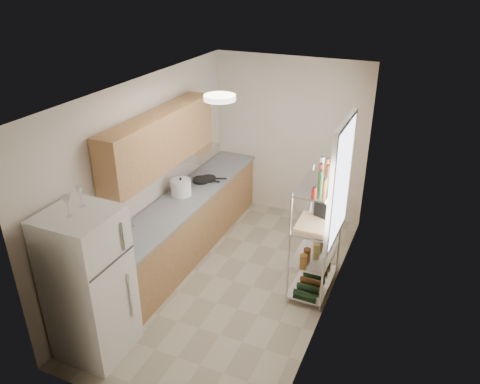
# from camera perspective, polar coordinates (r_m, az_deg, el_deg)

# --- Properties ---
(room) EXTENTS (2.52, 4.42, 2.62)m
(room) POSITION_cam_1_polar(r_m,az_deg,el_deg) (5.69, -0.92, -0.31)
(room) COLOR #B0A78F
(room) RESTS_ON ground
(counter_run) EXTENTS (0.63, 3.51, 0.90)m
(counter_run) POSITION_cam_1_polar(r_m,az_deg,el_deg) (6.81, -6.40, -3.79)
(counter_run) COLOR tan
(counter_run) RESTS_ON ground
(upper_cabinets) EXTENTS (0.33, 2.20, 0.72)m
(upper_cabinets) POSITION_cam_1_polar(r_m,az_deg,el_deg) (6.05, -9.75, 6.21)
(upper_cabinets) COLOR tan
(upper_cabinets) RESTS_ON room
(range_hood) EXTENTS (0.50, 0.60, 0.12)m
(range_hood) POSITION_cam_1_polar(r_m,az_deg,el_deg) (6.80, -5.47, 4.99)
(range_hood) COLOR #B7BABC
(range_hood) RESTS_ON room
(window) EXTENTS (0.06, 1.00, 1.46)m
(window) POSITION_cam_1_polar(r_m,az_deg,el_deg) (5.55, 12.18, 1.22)
(window) COLOR white
(window) RESTS_ON room
(bakers_rack) EXTENTS (0.45, 0.90, 1.73)m
(bakers_rack) POSITION_cam_1_polar(r_m,az_deg,el_deg) (5.74, 9.51, -2.61)
(bakers_rack) COLOR silver
(bakers_rack) RESTS_ON ground
(ceiling_dome) EXTENTS (0.34, 0.34, 0.05)m
(ceiling_dome) POSITION_cam_1_polar(r_m,az_deg,el_deg) (4.98, -2.49, 11.43)
(ceiling_dome) COLOR white
(ceiling_dome) RESTS_ON room
(refrigerator) EXTENTS (0.70, 0.70, 1.69)m
(refrigerator) POSITION_cam_1_polar(r_m,az_deg,el_deg) (5.16, -17.91, -10.73)
(refrigerator) COLOR white
(refrigerator) RESTS_ON ground
(wine_glass_a) EXTENTS (0.07, 0.07, 0.21)m
(wine_glass_a) POSITION_cam_1_polar(r_m,az_deg,el_deg) (4.65, -20.26, -1.66)
(wine_glass_a) COLOR silver
(wine_glass_a) RESTS_ON refrigerator
(wine_glass_b) EXTENTS (0.08, 0.08, 0.22)m
(wine_glass_b) POSITION_cam_1_polar(r_m,az_deg,el_deg) (4.79, -18.85, -0.51)
(wine_glass_b) COLOR silver
(wine_glass_b) RESTS_ON refrigerator
(rice_cooker) EXTENTS (0.28, 0.28, 0.23)m
(rice_cooker) POSITION_cam_1_polar(r_m,az_deg,el_deg) (6.58, -7.21, 0.57)
(rice_cooker) COLOR white
(rice_cooker) RESTS_ON counter_run
(frying_pan_large) EXTENTS (0.30, 0.30, 0.04)m
(frying_pan_large) POSITION_cam_1_polar(r_m,az_deg,el_deg) (6.99, -4.80, 1.45)
(frying_pan_large) COLOR black
(frying_pan_large) RESTS_ON counter_run
(frying_pan_small) EXTENTS (0.28, 0.28, 0.04)m
(frying_pan_small) POSITION_cam_1_polar(r_m,az_deg,el_deg) (7.04, -3.84, 1.65)
(frying_pan_small) COLOR black
(frying_pan_small) RESTS_ON counter_run
(cutting_board) EXTENTS (0.38, 0.49, 0.03)m
(cutting_board) POSITION_cam_1_polar(r_m,az_deg,el_deg) (5.68, 8.90, -3.83)
(cutting_board) COLOR tan
(cutting_board) RESTS_ON bakers_rack
(espresso_machine) EXTENTS (0.25, 0.31, 0.31)m
(espresso_machine) POSITION_cam_1_polar(r_m,az_deg,el_deg) (5.83, 10.45, -1.55)
(espresso_machine) COLOR black
(espresso_machine) RESTS_ON bakers_rack
(storage_bag) EXTENTS (0.13, 0.15, 0.15)m
(storage_bag) POSITION_cam_1_polar(r_m,az_deg,el_deg) (6.26, 9.71, -5.00)
(storage_bag) COLOR #A3141C
(storage_bag) RESTS_ON bakers_rack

